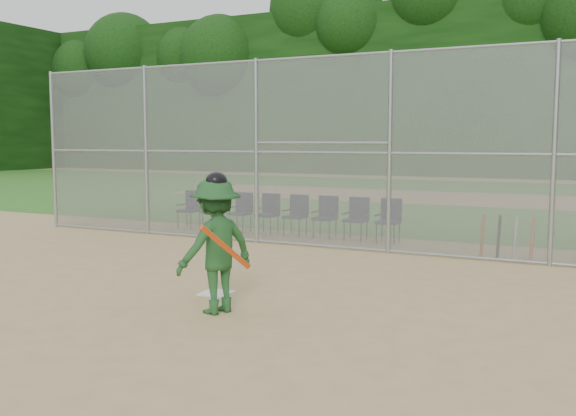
% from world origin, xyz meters
% --- Properties ---
extents(ground, '(100.00, 100.00, 0.00)m').
position_xyz_m(ground, '(0.00, 0.00, 0.00)').
color(ground, tan).
rests_on(ground, ground).
extents(grass_strip, '(100.00, 100.00, 0.00)m').
position_xyz_m(grass_strip, '(0.00, 18.00, 0.01)').
color(grass_strip, '#2E6B20').
rests_on(grass_strip, ground).
extents(dirt_patch_far, '(24.00, 24.00, 0.00)m').
position_xyz_m(dirt_patch_far, '(0.00, 18.00, 0.01)').
color(dirt_patch_far, tan).
rests_on(dirt_patch_far, ground).
extents(backstop_fence, '(16.09, 0.09, 4.00)m').
position_xyz_m(backstop_fence, '(0.00, 5.00, 2.07)').
color(backstop_fence, gray).
rests_on(backstop_fence, ground).
extents(treeline, '(81.00, 60.00, 11.00)m').
position_xyz_m(treeline, '(0.00, 20.00, 5.50)').
color(treeline, black).
rests_on(treeline, ground).
extents(home_plate, '(0.44, 0.44, 0.02)m').
position_xyz_m(home_plate, '(-0.24, 0.59, 0.01)').
color(home_plate, white).
rests_on(home_plate, ground).
extents(batter_at_plate, '(1.11, 1.37, 1.84)m').
position_xyz_m(batter_at_plate, '(0.32, -0.27, 0.89)').
color(batter_at_plate, '#1F4F23').
rests_on(batter_at_plate, ground).
extents(spare_bats, '(0.96, 0.37, 0.84)m').
position_xyz_m(spare_bats, '(3.21, 5.37, 0.41)').
color(spare_bats, '#D84C14').
rests_on(spare_bats, ground).
extents(chair_0, '(0.54, 0.52, 0.96)m').
position_xyz_m(chair_0, '(-4.73, 6.33, 0.48)').
color(chair_0, '#0E1434').
rests_on(chair_0, ground).
extents(chair_1, '(0.54, 0.52, 0.96)m').
position_xyz_m(chair_1, '(-3.97, 6.33, 0.48)').
color(chair_1, '#0E1434').
rests_on(chair_1, ground).
extents(chair_2, '(0.54, 0.52, 0.96)m').
position_xyz_m(chair_2, '(-3.22, 6.33, 0.48)').
color(chair_2, '#0E1434').
rests_on(chair_2, ground).
extents(chair_3, '(0.54, 0.52, 0.96)m').
position_xyz_m(chair_3, '(-2.46, 6.33, 0.48)').
color(chair_3, '#0E1434').
rests_on(chair_3, ground).
extents(chair_4, '(0.54, 0.52, 0.96)m').
position_xyz_m(chair_4, '(-1.70, 6.33, 0.48)').
color(chair_4, '#0E1434').
rests_on(chair_4, ground).
extents(chair_5, '(0.54, 0.52, 0.96)m').
position_xyz_m(chair_5, '(-0.94, 6.33, 0.48)').
color(chair_5, '#0E1434').
rests_on(chair_5, ground).
extents(chair_6, '(0.54, 0.52, 0.96)m').
position_xyz_m(chair_6, '(-0.18, 6.33, 0.48)').
color(chair_6, '#0E1434').
rests_on(chair_6, ground).
extents(chair_7, '(0.54, 0.52, 0.96)m').
position_xyz_m(chair_7, '(0.58, 6.33, 0.48)').
color(chair_7, '#0E1434').
rests_on(chair_7, ground).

